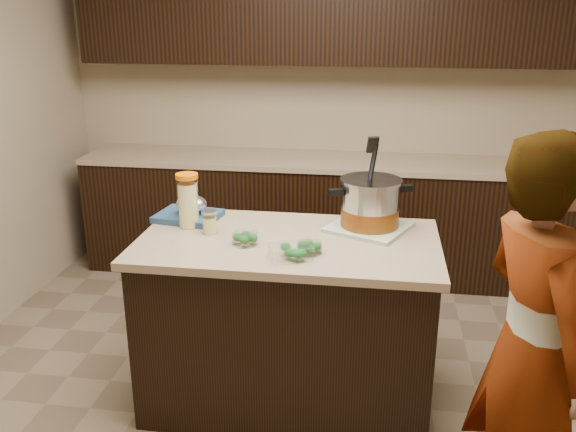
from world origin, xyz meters
name	(u,v)px	position (x,y,z in m)	size (l,w,h in m)	color
ground_plane	(288,397)	(0.00, 0.00, 0.00)	(4.00, 4.00, 0.00)	brown
room_shell	(288,67)	(0.00, 0.00, 1.71)	(4.04, 4.04, 2.72)	tan
back_cabinets	(322,152)	(0.00, 1.74, 0.94)	(3.60, 0.63, 2.33)	black
island	(288,321)	(0.00, 0.00, 0.45)	(1.46, 0.81, 0.90)	black
dish_towel	(369,227)	(0.39, 0.21, 0.91)	(0.36, 0.36, 0.02)	#63885C
stock_pot	(370,206)	(0.39, 0.21, 1.02)	(0.42, 0.40, 0.44)	#B7B7BC
lemonade_pitcher	(188,203)	(-0.53, 0.11, 1.03)	(0.12, 0.12, 0.27)	#D8CF84
mason_jar	(210,222)	(-0.40, 0.03, 0.96)	(0.10, 0.10, 0.13)	#D8CF84
broccoli_tub_left	(245,239)	(-0.19, -0.09, 0.93)	(0.14, 0.14, 0.06)	silver
broccoli_tub_right	(310,248)	(0.12, -0.16, 0.92)	(0.12, 0.12, 0.05)	silver
broccoli_tub_rect	(290,253)	(0.04, -0.24, 0.93)	(0.22, 0.19, 0.07)	silver
blue_tray	(190,211)	(-0.56, 0.22, 0.94)	(0.35, 0.30, 0.12)	navy
person	(532,351)	(0.99, -0.72, 0.80)	(0.58, 0.38, 1.60)	gray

